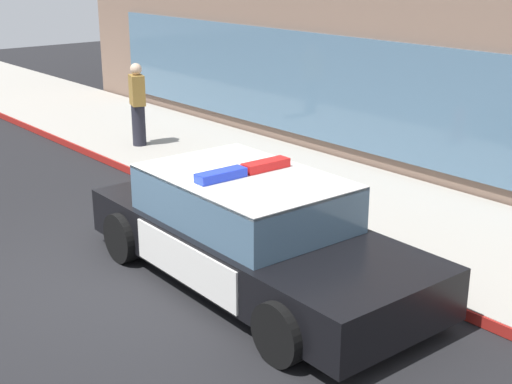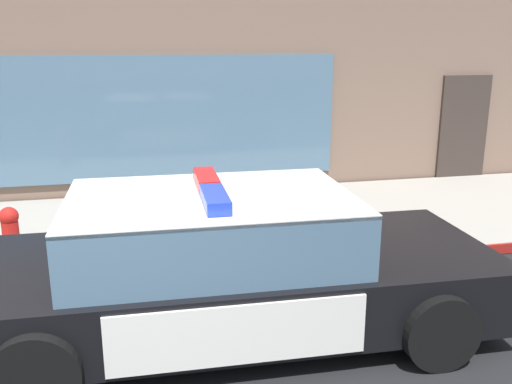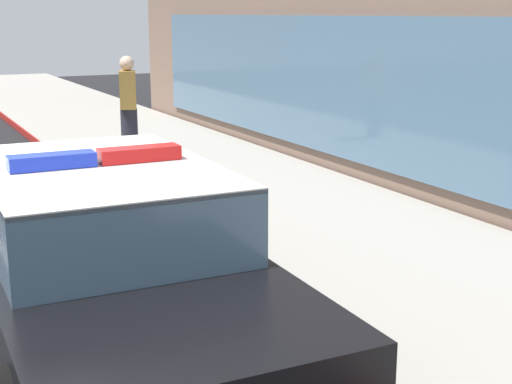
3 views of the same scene
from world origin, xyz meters
name	(u,v)px [view 2 (image 2 of 3)]	position (x,y,z in m)	size (l,w,h in m)	color
sidewalk	(101,233)	(0.00, 4.17, 0.07)	(48.00, 3.50, 0.15)	#A39E93
curb_red_paint	(93,285)	(0.00, 2.41, 0.08)	(28.80, 0.04, 0.14)	maroon
storefront_building	(103,4)	(-0.02, 11.15, 3.60)	(22.57, 10.45, 7.20)	#7A6051
police_cruiser	(227,266)	(1.33, 1.21, 0.68)	(4.99, 2.23, 1.49)	black
fire_hydrant	(12,238)	(-0.92, 2.99, 0.50)	(0.34, 0.39, 0.73)	red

